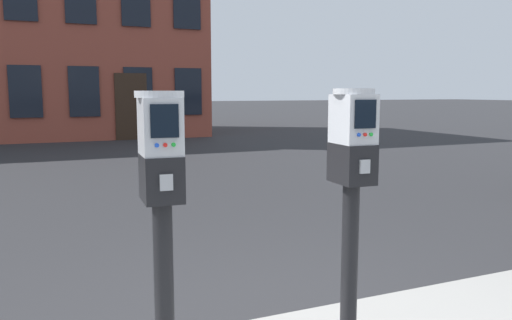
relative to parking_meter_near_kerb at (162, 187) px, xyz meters
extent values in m
cylinder|color=black|center=(0.00, 0.00, -0.51)|extent=(0.10, 0.10, 0.89)
cube|color=black|center=(0.00, 0.00, 0.04)|extent=(0.19, 0.25, 0.21)
cube|color=#A5A8AD|center=(-0.01, -0.12, 0.04)|extent=(0.06, 0.02, 0.07)
cube|color=#B7BABF|center=(0.00, 0.00, 0.27)|extent=(0.18, 0.24, 0.25)
cube|color=black|center=(-0.01, -0.12, 0.30)|extent=(0.12, 0.02, 0.14)
cylinder|color=blue|center=(-0.04, -0.12, 0.20)|extent=(0.02, 0.01, 0.02)
cylinder|color=red|center=(-0.01, -0.12, 0.20)|extent=(0.02, 0.01, 0.02)
cylinder|color=green|center=(0.03, -0.12, 0.20)|extent=(0.02, 0.01, 0.02)
cylinder|color=#B7BABF|center=(0.00, 0.00, 0.41)|extent=(0.23, 0.23, 0.03)
cylinder|color=black|center=(1.01, 0.00, -0.50)|extent=(0.10, 0.10, 0.90)
cube|color=black|center=(1.01, 0.00, 0.05)|extent=(0.19, 0.25, 0.21)
cube|color=#A5A8AD|center=(1.00, -0.12, 0.05)|extent=(0.06, 0.02, 0.07)
cube|color=#B7BABF|center=(1.01, 0.00, 0.28)|extent=(0.18, 0.24, 0.25)
cube|color=black|center=(1.00, -0.12, 0.31)|extent=(0.12, 0.02, 0.14)
cylinder|color=blue|center=(0.97, -0.12, 0.21)|extent=(0.02, 0.01, 0.02)
cylinder|color=red|center=(1.00, -0.12, 0.21)|extent=(0.02, 0.01, 0.02)
cylinder|color=green|center=(1.04, -0.12, 0.21)|extent=(0.02, 0.01, 0.02)
cylinder|color=#B7BABF|center=(1.01, 0.00, 0.43)|extent=(0.23, 0.23, 0.03)
cube|color=black|center=(-0.60, 14.36, 0.43)|extent=(0.90, 0.06, 1.53)
cube|color=black|center=(1.04, 14.36, 0.43)|extent=(0.90, 0.06, 1.53)
cube|color=black|center=(2.68, 14.36, 0.43)|extent=(0.90, 0.06, 1.53)
cube|color=black|center=(4.31, 14.36, 0.43)|extent=(0.90, 0.06, 1.53)
cube|color=black|center=(2.68, 14.36, 3.21)|extent=(0.90, 0.06, 1.53)
cube|color=black|center=(4.31, 14.36, 3.21)|extent=(0.90, 0.06, 1.53)
cube|color=black|center=(2.44, 14.36, -0.04)|extent=(1.00, 0.07, 2.10)
camera|label=1|loc=(-0.53, -2.25, 0.42)|focal=36.28mm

